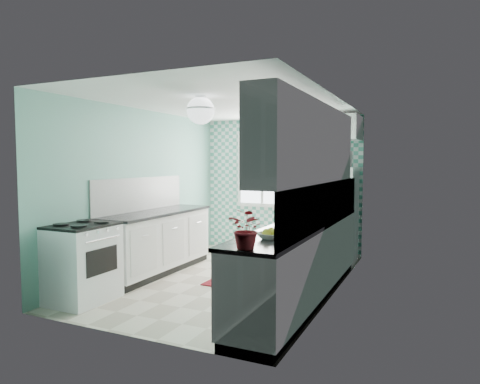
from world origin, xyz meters
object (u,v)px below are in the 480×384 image
at_px(fruit_bowl, 270,236).
at_px(stove, 83,262).
at_px(potted_plant, 247,229).
at_px(microwave, 335,159).
at_px(ceiling_light, 201,110).
at_px(fridge, 334,215).
at_px(sink, 322,216).

bearing_deg(fruit_bowl, stove, -179.06).
height_order(potted_plant, microwave, microwave).
relative_size(ceiling_light, stove, 0.38).
distance_m(fridge, stove, 4.09).
distance_m(sink, microwave, 1.49).
bearing_deg(stove, potted_plant, -12.64).
bearing_deg(stove, fridge, 54.91).
bearing_deg(potted_plant, fridge, 91.34).
xyz_separation_m(ceiling_light, fruit_bowl, (1.20, -0.75, -1.35)).
bearing_deg(potted_plant, stove, 167.98).
bearing_deg(ceiling_light, fruit_bowl, -31.97).
height_order(ceiling_light, fruit_bowl, ceiling_light).
relative_size(fridge, fruit_bowl, 6.52).
bearing_deg(microwave, fruit_bowl, 95.40).
distance_m(ceiling_light, stove, 2.33).
height_order(sink, microwave, microwave).
bearing_deg(fridge, ceiling_light, -115.26).
relative_size(potted_plant, microwave, 0.71).
height_order(fridge, fruit_bowl, fridge).
xyz_separation_m(stove, microwave, (2.31, 3.36, 1.26)).
bearing_deg(stove, ceiling_light, 32.71).
distance_m(sink, fruit_bowl, 2.07).
bearing_deg(stove, sink, 40.66).
height_order(stove, potted_plant, potted_plant).
bearing_deg(fridge, microwave, 52.23).
relative_size(ceiling_light, potted_plant, 0.99).
distance_m(fridge, microwave, 0.94).
bearing_deg(ceiling_light, stove, -146.68).
xyz_separation_m(fridge, fruit_bowl, (0.09, -3.32, 0.17)).
bearing_deg(potted_plant, sink, 89.91).
distance_m(ceiling_light, fruit_bowl, 1.96).
xyz_separation_m(fruit_bowl, microwave, (-0.09, 3.32, 0.77)).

